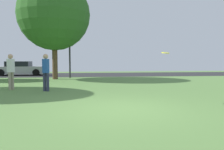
{
  "coord_description": "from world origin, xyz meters",
  "views": [
    {
      "loc": [
        -1.07,
        -6.51,
        1.5
      ],
      "look_at": [
        0.0,
        2.89,
        0.85
      ],
      "focal_mm": 35.17,
      "sensor_mm": 36.0,
      "label": 1
    }
  ],
  "objects_px": {
    "maple_tree_far": "(54,15)",
    "frisbee_disc": "(165,53)",
    "parked_car_silver": "(21,69)",
    "street_lamp_post": "(70,51)",
    "person_catcher": "(11,70)",
    "person_bystander": "(46,70)"
  },
  "relations": [
    {
      "from": "person_catcher",
      "to": "person_bystander",
      "type": "xyz_separation_m",
      "value": [
        1.83,
        -0.7,
        -0.01
      ]
    },
    {
      "from": "person_catcher",
      "to": "person_bystander",
      "type": "bearing_deg",
      "value": 11.44
    },
    {
      "from": "frisbee_disc",
      "to": "parked_car_silver",
      "type": "bearing_deg",
      "value": 121.5
    },
    {
      "from": "person_bystander",
      "to": "street_lamp_post",
      "type": "xyz_separation_m",
      "value": [
        0.52,
        7.96,
        1.25
      ]
    },
    {
      "from": "maple_tree_far",
      "to": "parked_car_silver",
      "type": "distance_m",
      "value": 7.54
    },
    {
      "from": "maple_tree_far",
      "to": "parked_car_silver",
      "type": "height_order",
      "value": "maple_tree_far"
    },
    {
      "from": "maple_tree_far",
      "to": "person_bystander",
      "type": "xyz_separation_m",
      "value": [
        0.54,
        -6.79,
        -3.99
      ]
    },
    {
      "from": "frisbee_disc",
      "to": "parked_car_silver",
      "type": "distance_m",
      "value": 17.52
    },
    {
      "from": "frisbee_disc",
      "to": "street_lamp_post",
      "type": "bearing_deg",
      "value": 110.01
    },
    {
      "from": "maple_tree_far",
      "to": "frisbee_disc",
      "type": "bearing_deg",
      "value": -62.99
    },
    {
      "from": "person_catcher",
      "to": "street_lamp_post",
      "type": "xyz_separation_m",
      "value": [
        2.36,
        7.26,
        1.25
      ]
    },
    {
      "from": "person_catcher",
      "to": "street_lamp_post",
      "type": "relative_size",
      "value": 0.4
    },
    {
      "from": "frisbee_disc",
      "to": "maple_tree_far",
      "type": "bearing_deg",
      "value": 117.01
    },
    {
      "from": "street_lamp_post",
      "to": "parked_car_silver",
      "type": "bearing_deg",
      "value": 144.59
    },
    {
      "from": "person_catcher",
      "to": "frisbee_disc",
      "type": "bearing_deg",
      "value": 0.0
    },
    {
      "from": "person_catcher",
      "to": "parked_car_silver",
      "type": "bearing_deg",
      "value": 135.97
    },
    {
      "from": "maple_tree_far",
      "to": "frisbee_disc",
      "type": "distance_m",
      "value": 11.89
    },
    {
      "from": "maple_tree_far",
      "to": "person_bystander",
      "type": "height_order",
      "value": "maple_tree_far"
    },
    {
      "from": "maple_tree_far",
      "to": "person_bystander",
      "type": "distance_m",
      "value": 7.9
    },
    {
      "from": "person_bystander",
      "to": "street_lamp_post",
      "type": "relative_size",
      "value": 0.4
    },
    {
      "from": "parked_car_silver",
      "to": "street_lamp_post",
      "type": "bearing_deg",
      "value": -35.41
    },
    {
      "from": "person_bystander",
      "to": "parked_car_silver",
      "type": "distance_m",
      "value": 12.36
    }
  ]
}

